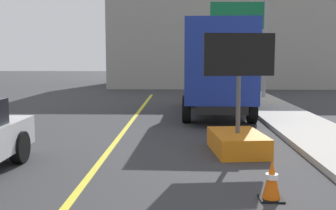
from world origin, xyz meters
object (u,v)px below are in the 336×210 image
(box_truck, at_px, (217,66))
(traffic_cone_mid_lane, at_px, (272,180))
(arrow_board_trailer, at_px, (238,132))
(highway_guide_sign, at_px, (249,31))

(box_truck, bearing_deg, traffic_cone_mid_lane, -89.51)
(arrow_board_trailer, xyz_separation_m, box_truck, (0.02, 6.04, 1.33))
(box_truck, distance_m, traffic_cone_mid_lane, 9.31)
(arrow_board_trailer, relative_size, box_truck, 0.39)
(traffic_cone_mid_lane, bearing_deg, highway_guide_sign, 82.41)
(arrow_board_trailer, relative_size, traffic_cone_mid_lane, 4.17)
(traffic_cone_mid_lane, bearing_deg, box_truck, 90.49)
(box_truck, xyz_separation_m, highway_guide_sign, (2.00, 5.21, 1.61))
(arrow_board_trailer, distance_m, box_truck, 6.18)
(box_truck, height_order, highway_guide_sign, highway_guide_sign)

